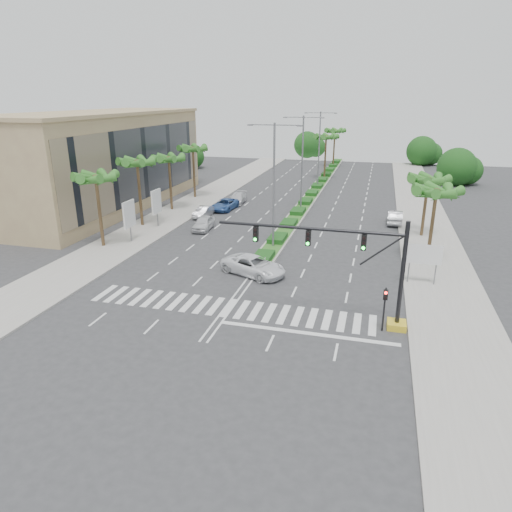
{
  "coord_description": "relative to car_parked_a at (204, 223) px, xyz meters",
  "views": [
    {
      "loc": [
        9.55,
        -27.92,
        14.31
      ],
      "look_at": [
        1.2,
        3.06,
        3.0
      ],
      "focal_mm": 32.0,
      "sensor_mm": 36.0,
      "label": 1
    }
  ],
  "objects": [
    {
      "name": "ground",
      "position": [
        9.05,
        -18.42,
        -0.76
      ],
      "size": [
        160.0,
        160.0,
        0.0
      ],
      "primitive_type": "plane",
      "color": "#333335",
      "rests_on": "ground"
    },
    {
      "name": "footpath_right",
      "position": [
        24.25,
        1.58,
        -0.69
      ],
      "size": [
        6.0,
        120.0,
        0.15
      ],
      "primitive_type": "cube",
      "color": "gray",
      "rests_on": "ground"
    },
    {
      "name": "footpath_left",
      "position": [
        -6.15,
        1.58,
        -0.69
      ],
      "size": [
        6.0,
        120.0,
        0.15
      ],
      "primitive_type": "cube",
      "color": "gray",
      "rests_on": "ground"
    },
    {
      "name": "median",
      "position": [
        9.05,
        26.58,
        -0.66
      ],
      "size": [
        2.2,
        75.0,
        0.2
      ],
      "primitive_type": "cube",
      "color": "gray",
      "rests_on": "ground"
    },
    {
      "name": "median_grass",
      "position": [
        9.05,
        26.58,
        -0.54
      ],
      "size": [
        1.8,
        75.0,
        0.04
      ],
      "primitive_type": "cube",
      "color": "#346021",
      "rests_on": "median"
    },
    {
      "name": "building",
      "position": [
        -16.95,
        7.58,
        5.24
      ],
      "size": [
        12.0,
        36.0,
        12.0
      ],
      "primitive_type": "cube",
      "color": "tan",
      "rests_on": "ground"
    },
    {
      "name": "signal_gantry",
      "position": [
        18.32,
        -18.42,
        2.7
      ],
      "size": [
        12.6,
        1.2,
        7.2
      ],
      "color": "gold",
      "rests_on": "ground"
    },
    {
      "name": "pedestrian_signal",
      "position": [
        19.65,
        -19.1,
        1.28
      ],
      "size": [
        0.28,
        0.36,
        3.0
      ],
      "color": "black",
      "rests_on": "ground"
    },
    {
      "name": "direction_sign",
      "position": [
        22.55,
        -10.43,
        1.69
      ],
      "size": [
        2.7,
        0.11,
        3.4
      ],
      "color": "slate",
      "rests_on": "ground"
    },
    {
      "name": "billboard_near",
      "position": [
        -5.45,
        -6.42,
        2.2
      ],
      "size": [
        0.18,
        2.1,
        4.35
      ],
      "color": "slate",
      "rests_on": "ground"
    },
    {
      "name": "billboard_far",
      "position": [
        -5.45,
        -0.42,
        2.2
      ],
      "size": [
        0.18,
        2.1,
        4.35
      ],
      "color": "slate",
      "rests_on": "ground"
    },
    {
      "name": "palm_left_near",
      "position": [
        -7.45,
        -8.42,
        5.93
      ],
      "size": [
        4.57,
        4.68,
        7.55
      ],
      "color": "brown",
      "rests_on": "ground"
    },
    {
      "name": "palm_left_mid",
      "position": [
        -7.45,
        -0.42,
        6.31
      ],
      "size": [
        4.57,
        4.68,
        7.95
      ],
      "color": "brown",
      "rests_on": "ground"
    },
    {
      "name": "palm_left_far",
      "position": [
        -7.45,
        7.58,
        5.73
      ],
      "size": [
        4.57,
        4.68,
        7.35
      ],
      "color": "brown",
      "rests_on": "ground"
    },
    {
      "name": "palm_left_end",
      "position": [
        -7.45,
        15.58,
        6.12
      ],
      "size": [
        4.57,
        4.68,
        7.75
      ],
      "color": "brown",
      "rests_on": "ground"
    },
    {
      "name": "palm_right_near",
      "position": [
        23.55,
        -4.42,
        5.44
      ],
      "size": [
        4.57,
        4.68,
        7.05
      ],
      "color": "brown",
      "rests_on": "ground"
    },
    {
      "name": "palm_right_far",
      "position": [
        23.55,
        3.58,
        5.15
      ],
      "size": [
        4.57,
        4.68,
        6.75
      ],
      "color": "brown",
      "rests_on": "ground"
    },
    {
      "name": "palm_median_a",
      "position": [
        9.05,
        36.58,
        6.41
      ],
      "size": [
        4.57,
        4.68,
        8.05
      ],
      "color": "brown",
      "rests_on": "ground"
    },
    {
      "name": "palm_median_b",
      "position": [
        9.05,
        51.58,
        6.41
      ],
      "size": [
        4.57,
        4.68,
        8.05
      ],
      "color": "brown",
      "rests_on": "ground"
    },
    {
      "name": "streetlight_near",
      "position": [
        9.05,
        -4.42,
        6.05
      ],
      "size": [
        5.1,
        0.25,
        12.0
      ],
      "color": "slate",
      "rests_on": "ground"
    },
    {
      "name": "streetlight_mid",
      "position": [
        9.05,
        11.58,
        6.05
      ],
      "size": [
        5.1,
        0.25,
        12.0
      ],
      "color": "slate",
      "rests_on": "ground"
    },
    {
      "name": "streetlight_far",
      "position": [
        9.05,
        27.58,
        6.05
      ],
      "size": [
        5.1,
        0.25,
        12.0
      ],
      "color": "slate",
      "rests_on": "ground"
    },
    {
      "name": "car_parked_a",
      "position": [
        0.0,
        0.0,
        0.0
      ],
      "size": [
        2.16,
        4.6,
        1.52
      ],
      "primitive_type": "imported",
      "rotation": [
        0.0,
        0.0,
        0.08
      ],
      "color": "silver",
      "rests_on": "ground"
    },
    {
      "name": "car_parked_b",
      "position": [
        -2.1,
        5.26,
        -0.1
      ],
      "size": [
        1.58,
        4.06,
        1.32
      ],
      "primitive_type": "imported",
      "rotation": [
        0.0,
        0.0,
        -0.05
      ],
      "color": "#B4B3B9",
      "rests_on": "ground"
    },
    {
      "name": "car_parked_c",
      "position": [
        -0.73,
        9.57,
        -0.04
      ],
      "size": [
        2.73,
        5.32,
        1.44
      ],
      "primitive_type": "imported",
      "rotation": [
        0.0,
        0.0,
        -0.07
      ],
      "color": "#32589B",
      "rests_on": "ground"
    },
    {
      "name": "car_parked_d",
      "position": [
        -0.29,
        13.75,
        -0.05
      ],
      "size": [
        2.31,
        5.04,
        1.43
      ],
      "primitive_type": "imported",
      "rotation": [
        0.0,
        0.0,
        0.06
      ],
      "color": "silver",
      "rests_on": "ground"
    },
    {
      "name": "car_crossing",
      "position": [
        9.06,
        -11.73,
        0.03
      ],
      "size": [
        6.28,
        4.68,
        1.58
      ],
      "primitive_type": "imported",
      "rotation": [
        0.0,
        0.0,
        1.16
      ],
      "color": "white",
      "rests_on": "ground"
    },
    {
      "name": "car_right",
      "position": [
        20.85,
        8.35,
        0.02
      ],
      "size": [
        1.75,
        4.77,
        1.56
      ],
      "primitive_type": "imported",
      "rotation": [
        0.0,
        0.0,
        3.12
      ],
      "color": "#A5A5AA",
      "rests_on": "ground"
    }
  ]
}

